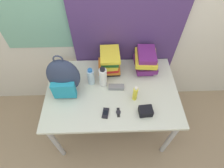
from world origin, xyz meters
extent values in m
plane|color=#9E8466|center=(0.00, 0.00, 0.00)|extent=(12.00, 12.00, 0.00)
cube|color=silver|center=(0.00, 0.91, 1.25)|extent=(6.00, 0.05, 2.50)
cube|color=#75B299|center=(-0.51, 0.89, 1.30)|extent=(1.10, 0.01, 0.80)
cube|color=#4C336B|center=(0.16, 0.86, 1.25)|extent=(1.08, 0.04, 2.50)
cube|color=beige|center=(0.00, 0.41, 0.73)|extent=(1.27, 0.83, 0.03)
cylinder|color=#B2B2B7|center=(-0.58, 0.06, 0.36)|extent=(0.05, 0.05, 0.71)
cylinder|color=#B2B2B7|center=(0.58, 0.06, 0.36)|extent=(0.05, 0.05, 0.71)
cylinder|color=#B2B2B7|center=(-0.58, 0.77, 0.36)|extent=(0.05, 0.05, 0.71)
cylinder|color=#B2B2B7|center=(0.58, 0.77, 0.36)|extent=(0.05, 0.05, 0.71)
ellipsoid|color=#2D3851|center=(-0.43, 0.44, 0.94)|extent=(0.29, 0.16, 0.38)
cube|color=teal|center=(-0.43, 0.35, 0.86)|extent=(0.20, 0.06, 0.17)
torus|color=#2D3851|center=(-0.43, 0.44, 1.14)|extent=(0.08, 0.01, 0.08)
cube|color=black|center=(-0.01, 0.68, 0.77)|extent=(0.20, 0.21, 0.05)
cube|color=orange|center=(-0.02, 0.67, 0.81)|extent=(0.22, 0.24, 0.03)
cube|color=red|center=(-0.02, 0.67, 0.84)|extent=(0.18, 0.24, 0.03)
cube|color=yellow|center=(-0.02, 0.69, 0.87)|extent=(0.17, 0.26, 0.04)
cube|color=#1E5623|center=(-0.01, 0.69, 0.92)|extent=(0.18, 0.24, 0.06)
cube|color=yellow|center=(-0.01, 0.68, 0.97)|extent=(0.19, 0.26, 0.03)
cube|color=#6B2370|center=(0.35, 0.68, 0.77)|extent=(0.16, 0.20, 0.04)
cube|color=#6B2370|center=(0.35, 0.69, 0.82)|extent=(0.22, 0.28, 0.06)
cube|color=#1E5623|center=(0.35, 0.68, 0.86)|extent=(0.16, 0.21, 0.04)
cube|color=yellow|center=(0.34, 0.68, 0.91)|extent=(0.23, 0.29, 0.05)
cube|color=#6B2370|center=(0.35, 0.69, 0.95)|extent=(0.18, 0.25, 0.05)
cylinder|color=silver|center=(-0.20, 0.52, 0.83)|extent=(0.07, 0.07, 0.17)
cylinder|color=#286BB7|center=(-0.20, 0.52, 0.92)|extent=(0.04, 0.04, 0.02)
cylinder|color=white|center=(-0.08, 0.49, 0.85)|extent=(0.07, 0.07, 0.21)
cylinder|color=black|center=(-0.08, 0.49, 0.96)|extent=(0.05, 0.05, 0.02)
cylinder|color=yellow|center=(0.21, 0.31, 0.82)|extent=(0.04, 0.04, 0.15)
cylinder|color=white|center=(0.21, 0.31, 0.91)|extent=(0.03, 0.03, 0.02)
cube|color=black|center=(-0.06, 0.17, 0.75)|extent=(0.07, 0.11, 0.02)
cube|color=black|center=(-0.06, 0.17, 0.76)|extent=(0.04, 0.05, 0.00)
cube|color=gray|center=(0.04, 0.44, 0.76)|extent=(0.15, 0.06, 0.04)
cube|color=black|center=(0.28, 0.16, 0.78)|extent=(0.12, 0.10, 0.07)
cube|color=black|center=(0.05, 0.17, 0.75)|extent=(0.03, 0.09, 0.00)
cylinder|color=#232328|center=(0.05, 0.17, 0.75)|extent=(0.04, 0.04, 0.01)
camera|label=1|loc=(-0.03, -0.56, 2.12)|focal=28.00mm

